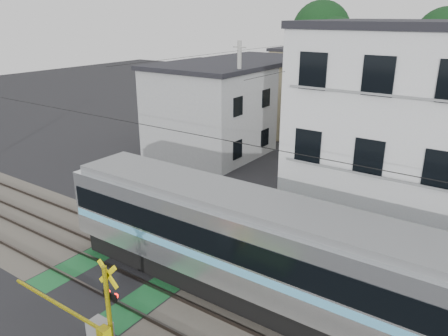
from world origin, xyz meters
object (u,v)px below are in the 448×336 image
Objects in this scene: apartment_block at (428,135)px; pedestrian at (353,118)px; crossing_signal_far at (148,205)px; crossing_signal_near at (100,330)px.

apartment_block is 19.96m from pedestrian.
crossing_signal_far is 0.46× the size of apartment_block.
crossing_signal_near is 8.95m from crossing_signal_far.
apartment_block is (11.09, 5.84, 3.94)m from crossing_signal_far.
apartment_block is (5.91, 13.15, 3.94)m from crossing_signal_near.
crossing_signal_near is 0.46× the size of apartment_block.
crossing_signal_far is at bearing 64.53° from pedestrian.
crossing_signal_far reaches higher than pedestrian.
apartment_block is at bearing 97.01° from pedestrian.
pedestrian is at bearing 84.93° from crossing_signal_far.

